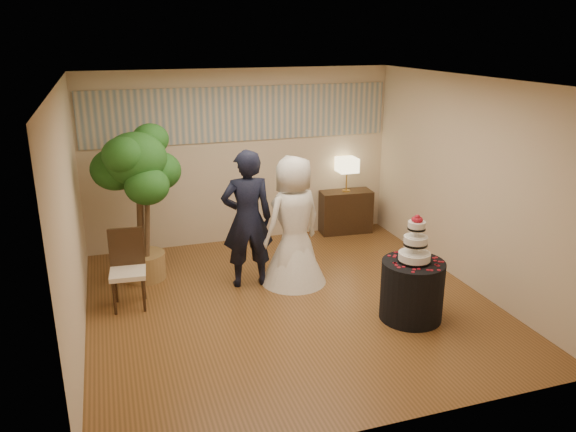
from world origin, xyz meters
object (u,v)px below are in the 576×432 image
object	(u,v)px
console	(345,212)
wedding_cake	(416,239)
groom	(247,219)
table_lamp	(347,175)
side_chair	(128,271)
ficus_tree	(139,204)
bride	(294,221)
cake_table	(412,290)

from	to	relation	value
console	wedding_cake	bearing A→B (deg)	-94.56
groom	table_lamp	size ratio (longest dim) A/B	3.27
console	side_chair	size ratio (longest dim) A/B	0.89
wedding_cake	ficus_tree	size ratio (longest dim) A/B	0.27
groom	bride	distance (m)	0.63
side_chair	console	bearing A→B (deg)	29.70
bride	table_lamp	bearing A→B (deg)	-151.09
groom	wedding_cake	world-z (taller)	groom
groom	wedding_cake	bearing A→B (deg)	141.10
table_lamp	side_chair	distance (m)	4.15
bride	wedding_cake	world-z (taller)	bride
cake_table	console	world-z (taller)	same
bride	table_lamp	world-z (taller)	bride
wedding_cake	console	distance (m)	3.22
table_lamp	ficus_tree	world-z (taller)	ficus_tree
wedding_cake	table_lamp	size ratio (longest dim) A/B	1.02
wedding_cake	side_chair	size ratio (longest dim) A/B	0.59
groom	ficus_tree	xyz separation A→B (m)	(-1.35, 0.65, 0.15)
side_chair	groom	bearing A→B (deg)	11.14
bride	console	distance (m)	2.31
console	cake_table	bearing A→B (deg)	-94.56
console	table_lamp	distance (m)	0.66
ficus_tree	wedding_cake	bearing A→B (deg)	-36.39
groom	bride	size ratio (longest dim) A/B	1.06
groom	side_chair	distance (m)	1.67
ficus_tree	cake_table	bearing A→B (deg)	-36.39
console	ficus_tree	distance (m)	3.67
cake_table	console	distance (m)	3.15
wedding_cake	side_chair	xyz separation A→B (m)	(-3.23, 1.36, -0.54)
cake_table	ficus_tree	world-z (taller)	ficus_tree
console	groom	bearing A→B (deg)	-139.23
cake_table	console	size ratio (longest dim) A/B	0.85
groom	cake_table	world-z (taller)	groom
bride	cake_table	xyz separation A→B (m)	(1.02, -1.44, -0.53)
groom	table_lamp	bearing A→B (deg)	-139.21
groom	table_lamp	xyz separation A→B (m)	(2.13, 1.56, 0.08)
cake_table	wedding_cake	xyz separation A→B (m)	(0.00, 0.00, 0.66)
console	ficus_tree	size ratio (longest dim) A/B	0.40
cake_table	wedding_cake	size ratio (longest dim) A/B	1.28
wedding_cake	table_lamp	distance (m)	3.15
bride	side_chair	size ratio (longest dim) A/B	1.80
wedding_cake	bride	bearing A→B (deg)	125.20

